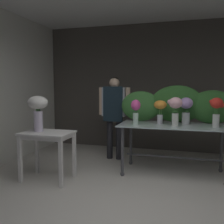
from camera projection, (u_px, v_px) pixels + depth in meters
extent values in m
plane|color=beige|center=(150.00, 173.00, 4.31)|extent=(7.58, 7.58, 0.00)
cube|color=#4C4742|center=(161.00, 87.00, 5.81)|extent=(5.53, 0.12, 2.88)
cube|color=silver|center=(8.00, 88.00, 4.94)|extent=(0.12, 3.56, 2.88)
cube|color=silver|center=(174.00, 125.00, 4.19)|extent=(1.77, 0.85, 0.02)
cylinder|color=#4C4C51|center=(122.00, 151.00, 4.14)|extent=(0.05, 0.05, 0.81)
sphere|color=#4C4C51|center=(122.00, 174.00, 4.18)|extent=(0.07, 0.07, 0.07)
cylinder|color=#4C4C51|center=(131.00, 143.00, 4.76)|extent=(0.05, 0.05, 0.81)
sphere|color=#4C4C51|center=(131.00, 163.00, 4.80)|extent=(0.07, 0.07, 0.07)
cylinder|color=#4C4C51|center=(221.00, 149.00, 4.33)|extent=(0.05, 0.05, 0.81)
sphere|color=#4C4C51|center=(221.00, 170.00, 4.36)|extent=(0.07, 0.07, 0.07)
cylinder|color=#4C4C51|center=(173.00, 157.00, 4.25)|extent=(1.57, 0.03, 0.03)
cube|color=white|center=(47.00, 133.00, 3.95)|extent=(0.77, 0.54, 0.03)
cube|color=white|center=(47.00, 136.00, 3.95)|extent=(0.71, 0.48, 0.06)
cube|color=white|center=(20.00, 159.00, 3.86)|extent=(0.05, 0.05, 0.73)
cube|color=white|center=(61.00, 163.00, 3.67)|extent=(0.05, 0.05, 0.73)
cube|color=white|center=(37.00, 152.00, 4.30)|extent=(0.05, 0.05, 0.73)
cube|color=white|center=(74.00, 155.00, 4.11)|extent=(0.05, 0.05, 0.73)
cylinder|color=#232328|center=(110.00, 137.00, 5.16)|extent=(0.12, 0.12, 0.88)
cylinder|color=#232328|center=(119.00, 138.00, 5.11)|extent=(0.12, 0.12, 0.88)
cube|color=#B2BCC6|center=(114.00, 102.00, 5.06)|extent=(0.46, 0.22, 0.57)
cube|color=#192833|center=(113.00, 104.00, 4.96)|extent=(0.39, 0.02, 0.69)
cylinder|color=beige|center=(101.00, 101.00, 5.14)|extent=(0.09, 0.09, 0.55)
cylinder|color=beige|center=(128.00, 102.00, 4.99)|extent=(0.09, 0.09, 0.55)
sphere|color=beige|center=(114.00, 83.00, 5.03)|extent=(0.20, 0.20, 0.20)
ellipsoid|color=black|center=(115.00, 80.00, 5.04)|extent=(0.15, 0.15, 0.09)
ellipsoid|color=#387033|center=(141.00, 106.00, 4.62)|extent=(0.71, 0.24, 0.54)
ellipsoid|color=#2D6028|center=(177.00, 104.00, 4.44)|extent=(0.91, 0.27, 0.65)
ellipsoid|color=#2D6028|center=(212.00, 107.00, 4.29)|extent=(0.77, 0.27, 0.56)
cylinder|color=silver|center=(175.00, 120.00, 4.02)|extent=(0.10, 0.10, 0.21)
cylinder|color=#9EBCB2|center=(175.00, 123.00, 4.02)|extent=(0.10, 0.10, 0.09)
cylinder|color=#387033|center=(177.00, 116.00, 4.01)|extent=(0.01, 0.01, 0.31)
cylinder|color=#387033|center=(175.00, 116.00, 4.03)|extent=(0.01, 0.01, 0.31)
cylinder|color=#387033|center=(174.00, 116.00, 4.00)|extent=(0.01, 0.01, 0.31)
ellipsoid|color=#EFB2BC|center=(176.00, 103.00, 3.99)|extent=(0.21, 0.21, 0.18)
sphere|color=#EFB2BC|center=(170.00, 102.00, 4.01)|extent=(0.07, 0.07, 0.07)
ellipsoid|color=#2D6028|center=(175.00, 112.00, 3.97)|extent=(0.11, 0.08, 0.03)
cylinder|color=silver|center=(216.00, 121.00, 3.91)|extent=(0.10, 0.10, 0.20)
cylinder|color=#9EBCB2|center=(216.00, 124.00, 3.91)|extent=(0.09, 0.09, 0.09)
cylinder|color=#387033|center=(217.00, 117.00, 3.89)|extent=(0.01, 0.01, 0.32)
cylinder|color=#387033|center=(216.00, 116.00, 3.92)|extent=(0.01, 0.01, 0.32)
cylinder|color=#387033|center=(215.00, 116.00, 3.91)|extent=(0.01, 0.01, 0.32)
cylinder|color=#387033|center=(216.00, 117.00, 3.89)|extent=(0.01, 0.01, 0.32)
ellipsoid|color=red|center=(217.00, 103.00, 3.88)|extent=(0.19, 0.19, 0.16)
sphere|color=red|center=(211.00, 102.00, 3.91)|extent=(0.06, 0.06, 0.06)
sphere|color=red|center=(221.00, 105.00, 3.86)|extent=(0.08, 0.08, 0.08)
cylinder|color=silver|center=(160.00, 119.00, 4.26)|extent=(0.09, 0.09, 0.16)
cylinder|color=#9EBCB2|center=(160.00, 122.00, 4.26)|extent=(0.09, 0.09, 0.07)
cylinder|color=#477F3D|center=(161.00, 115.00, 4.25)|extent=(0.01, 0.01, 0.27)
cylinder|color=#477F3D|center=(160.00, 115.00, 4.27)|extent=(0.01, 0.01, 0.27)
cylinder|color=#477F3D|center=(159.00, 116.00, 4.24)|extent=(0.01, 0.01, 0.27)
ellipsoid|color=orange|center=(160.00, 105.00, 4.23)|extent=(0.21, 0.21, 0.15)
cylinder|color=silver|center=(186.00, 118.00, 4.22)|extent=(0.13, 0.13, 0.20)
cylinder|color=#9EBCB2|center=(186.00, 122.00, 4.23)|extent=(0.12, 0.12, 0.08)
cylinder|color=#2D6028|center=(187.00, 115.00, 4.21)|extent=(0.01, 0.01, 0.29)
cylinder|color=#2D6028|center=(186.00, 115.00, 4.23)|extent=(0.01, 0.01, 0.29)
cylinder|color=#2D6028|center=(185.00, 115.00, 4.20)|extent=(0.01, 0.01, 0.29)
ellipsoid|color=#B28ED1|center=(186.00, 103.00, 4.20)|extent=(0.22, 0.22, 0.19)
sphere|color=#B28ED1|center=(181.00, 103.00, 4.24)|extent=(0.10, 0.10, 0.10)
ellipsoid|color=#387033|center=(187.00, 111.00, 4.17)|extent=(0.06, 0.11, 0.03)
cylinder|color=silver|center=(136.00, 119.00, 4.21)|extent=(0.09, 0.09, 0.19)
cylinder|color=#9EBCB2|center=(136.00, 122.00, 4.22)|extent=(0.08, 0.08, 0.08)
cylinder|color=#28562D|center=(137.00, 116.00, 4.21)|extent=(0.01, 0.01, 0.26)
cylinder|color=#28562D|center=(135.00, 116.00, 4.23)|extent=(0.01, 0.01, 0.26)
cylinder|color=#28562D|center=(135.00, 116.00, 4.20)|extent=(0.01, 0.01, 0.26)
ellipsoid|color=#E54C9E|center=(136.00, 105.00, 4.19)|extent=(0.16, 0.16, 0.18)
sphere|color=#E54C9E|center=(133.00, 106.00, 4.22)|extent=(0.06, 0.06, 0.06)
sphere|color=#E54C9E|center=(138.00, 107.00, 4.18)|extent=(0.06, 0.06, 0.06)
ellipsoid|color=#28562D|center=(135.00, 112.00, 4.20)|extent=(0.10, 0.05, 0.03)
cylinder|color=silver|center=(38.00, 121.00, 3.97)|extent=(0.14, 0.14, 0.32)
cylinder|color=#9EBCB2|center=(38.00, 127.00, 3.98)|extent=(0.13, 0.13, 0.14)
cylinder|color=#2D6028|center=(40.00, 119.00, 3.95)|extent=(0.01, 0.01, 0.38)
cylinder|color=#2D6028|center=(38.00, 118.00, 3.99)|extent=(0.01, 0.01, 0.38)
cylinder|color=#2D6028|center=(37.00, 119.00, 3.94)|extent=(0.01, 0.01, 0.38)
ellipsoid|color=white|center=(38.00, 102.00, 3.94)|extent=(0.31, 0.31, 0.21)
sphere|color=white|center=(34.00, 104.00, 3.99)|extent=(0.10, 0.10, 0.10)
sphere|color=white|center=(43.00, 104.00, 3.92)|extent=(0.09, 0.09, 0.09)
ellipsoid|color=#387033|center=(38.00, 110.00, 3.93)|extent=(0.04, 0.10, 0.03)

